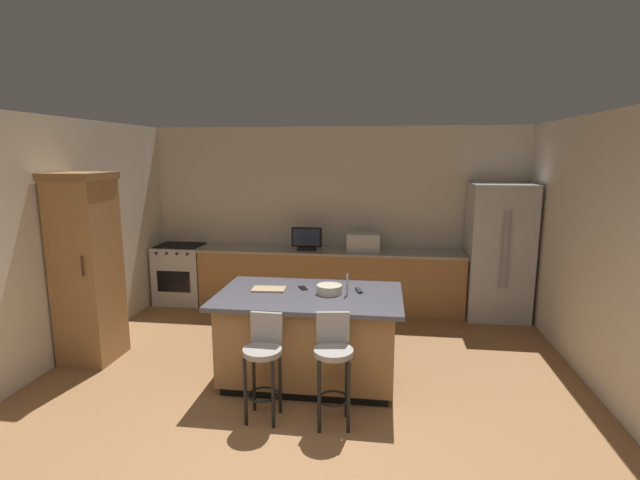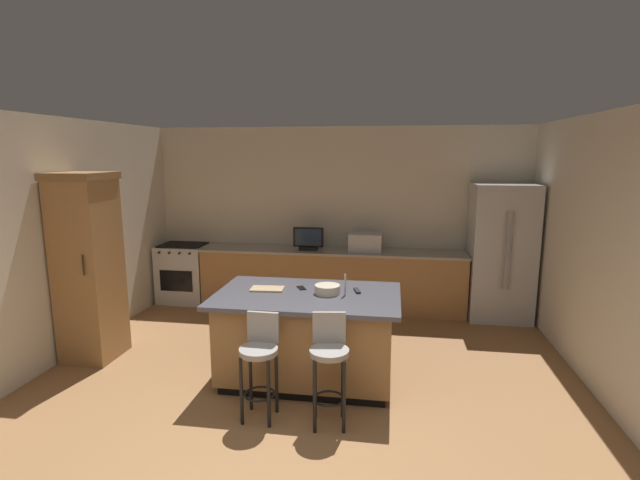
# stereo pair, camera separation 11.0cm
# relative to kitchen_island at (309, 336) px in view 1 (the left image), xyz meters

# --- Properties ---
(wall_back) EXTENTS (6.20, 0.12, 2.74)m
(wall_back) POSITION_rel_kitchen_island_xyz_m (-0.01, 2.73, 0.89)
(wall_back) COLOR beige
(wall_back) RESTS_ON ground_plane
(wall_left) EXTENTS (0.12, 5.03, 2.74)m
(wall_left) POSITION_rel_kitchen_island_xyz_m (-2.91, 0.41, 0.89)
(wall_left) COLOR beige
(wall_left) RESTS_ON ground_plane
(wall_right) EXTENTS (0.12, 5.03, 2.74)m
(wall_right) POSITION_rel_kitchen_island_xyz_m (2.89, 0.41, 0.89)
(wall_right) COLOR beige
(wall_right) RESTS_ON ground_plane
(counter_back) EXTENTS (3.97, 0.62, 0.91)m
(counter_back) POSITION_rel_kitchen_island_xyz_m (-0.06, 2.35, -0.02)
(counter_back) COLOR #9E7042
(counter_back) RESTS_ON ground_plane
(kitchen_island) EXTENTS (1.87, 1.16, 0.93)m
(kitchen_island) POSITION_rel_kitchen_island_xyz_m (0.00, 0.00, 0.00)
(kitchen_island) COLOR black
(kitchen_island) RESTS_ON ground_plane
(refrigerator) EXTENTS (0.85, 0.75, 1.92)m
(refrigerator) POSITION_rel_kitchen_island_xyz_m (2.36, 2.29, 0.49)
(refrigerator) COLOR #B7BABF
(refrigerator) RESTS_ON ground_plane
(range_oven) EXTENTS (0.75, 0.63, 0.93)m
(range_oven) POSITION_rel_kitchen_island_xyz_m (-2.42, 2.35, -0.01)
(range_oven) COLOR #B7BABF
(range_oven) RESTS_ON ground_plane
(cabinet_tower) EXTENTS (0.59, 0.64, 2.13)m
(cabinet_tower) POSITION_rel_kitchen_island_xyz_m (-2.54, 0.18, 0.63)
(cabinet_tower) COLOR #9E7042
(cabinet_tower) RESTS_ON ground_plane
(microwave) EXTENTS (0.48, 0.36, 0.27)m
(microwave) POSITION_rel_kitchen_island_xyz_m (0.45, 2.35, 0.57)
(microwave) COLOR #B7BABF
(microwave) RESTS_ON counter_back
(tv_monitor) EXTENTS (0.45, 0.16, 0.34)m
(tv_monitor) POSITION_rel_kitchen_island_xyz_m (-0.40, 2.30, 0.59)
(tv_monitor) COLOR black
(tv_monitor) RESTS_ON counter_back
(sink_faucet_back) EXTENTS (0.02, 0.02, 0.24)m
(sink_faucet_back) POSITION_rel_kitchen_island_xyz_m (-0.21, 2.45, 0.55)
(sink_faucet_back) COLOR #B2B2B7
(sink_faucet_back) RESTS_ON counter_back
(sink_faucet_island) EXTENTS (0.02, 0.02, 0.22)m
(sink_faucet_island) POSITION_rel_kitchen_island_xyz_m (0.38, -0.00, 0.56)
(sink_faucet_island) COLOR #B2B2B7
(sink_faucet_island) RESTS_ON kitchen_island
(bar_stool_left) EXTENTS (0.34, 0.34, 0.94)m
(bar_stool_left) POSITION_rel_kitchen_island_xyz_m (-0.29, -0.76, 0.08)
(bar_stool_left) COLOR gray
(bar_stool_left) RESTS_ON ground_plane
(bar_stool_right) EXTENTS (0.34, 0.36, 0.98)m
(bar_stool_right) POSITION_rel_kitchen_island_xyz_m (0.33, -0.77, 0.11)
(bar_stool_right) COLOR gray
(bar_stool_right) RESTS_ON ground_plane
(fruit_bowl) EXTENTS (0.26, 0.26, 0.09)m
(fruit_bowl) POSITION_rel_kitchen_island_xyz_m (0.20, 0.04, 0.50)
(fruit_bowl) COLOR beige
(fruit_bowl) RESTS_ON kitchen_island
(cell_phone) EXTENTS (0.13, 0.17, 0.01)m
(cell_phone) POSITION_rel_kitchen_island_xyz_m (-0.10, 0.18, 0.46)
(cell_phone) COLOR black
(cell_phone) RESTS_ON kitchen_island
(tv_remote) EXTENTS (0.09, 0.18, 0.02)m
(tv_remote) POSITION_rel_kitchen_island_xyz_m (0.49, 0.15, 0.46)
(tv_remote) COLOR black
(tv_remote) RESTS_ON kitchen_island
(cutting_board) EXTENTS (0.35, 0.23, 0.02)m
(cutting_board) POSITION_rel_kitchen_island_xyz_m (-0.44, 0.08, 0.46)
(cutting_board) COLOR tan
(cutting_board) RESTS_ON kitchen_island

